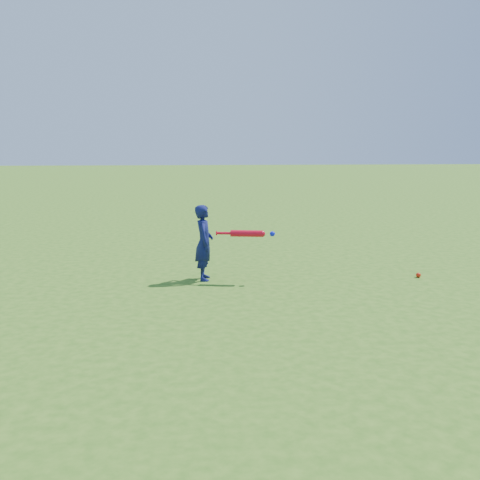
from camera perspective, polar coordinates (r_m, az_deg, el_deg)
The scene contains 4 objects.
ground at distance 7.06m, azimuth -3.86°, elevation -5.18°, with size 80.00×80.00×0.00m, color #356518.
child at distance 7.40m, azimuth -3.86°, elevation -0.29°, with size 0.38×0.25×1.05m, color #10154D.
ground_ball_red at distance 8.02m, azimuth 18.50°, elevation -3.56°, with size 0.07×0.07×0.07m, color red.
bat_swing at distance 7.26m, azimuth 0.96°, elevation 0.70°, with size 0.80×0.19×0.09m.
Camera 1 is at (-0.07, -6.81, 1.89)m, focal length 40.00 mm.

